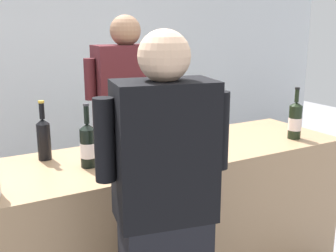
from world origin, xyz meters
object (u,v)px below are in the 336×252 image
(potted_shrub, at_px, (132,136))
(wine_bottle_3, at_px, (149,128))
(wine_bottle_0, at_px, (295,120))
(wine_bottle_1, at_px, (161,134))
(person_guest, at_px, (165,232))
(person_server, at_px, (128,138))
(wine_bottle_2, at_px, (88,145))
(wine_bottle_5, at_px, (149,145))
(wine_bottle_4, at_px, (44,137))
(wine_glass, at_px, (163,138))

(potted_shrub, bearing_deg, wine_bottle_3, -110.27)
(wine_bottle_0, xyz_separation_m, wine_bottle_1, (-0.90, 0.14, -0.00))
(wine_bottle_1, height_order, person_guest, person_guest)
(person_server, bearing_deg, wine_bottle_0, -48.01)
(wine_bottle_2, relative_size, person_guest, 0.20)
(wine_bottle_0, height_order, wine_bottle_5, wine_bottle_0)
(wine_bottle_4, bearing_deg, wine_bottle_3, -9.31)
(wine_bottle_0, xyz_separation_m, person_guest, (-1.22, -0.46, -0.25))
(wine_bottle_2, bearing_deg, potted_shrub, 57.55)
(wine_bottle_0, xyz_separation_m, wine_bottle_4, (-1.51, 0.37, 0.01))
(person_server, relative_size, potted_shrub, 1.66)
(wine_bottle_4, height_order, potted_shrub, wine_bottle_4)
(wine_bottle_0, bearing_deg, wine_bottle_4, 166.28)
(wine_bottle_3, distance_m, potted_shrub, 1.42)
(wine_bottle_2, distance_m, person_guest, 0.66)
(wine_bottle_2, bearing_deg, wine_bottle_3, 17.59)
(wine_bottle_1, bearing_deg, wine_glass, -114.09)
(wine_glass, bearing_deg, wine_bottle_5, -154.96)
(wine_bottle_4, bearing_deg, wine_bottle_2, -54.00)
(wine_bottle_2, bearing_deg, person_guest, -78.67)
(wine_bottle_5, xyz_separation_m, person_guest, (-0.16, -0.45, -0.25))
(wine_bottle_4, bearing_deg, wine_glass, -30.21)
(wine_bottle_3, bearing_deg, wine_bottle_2, -162.41)
(person_guest, bearing_deg, person_server, 71.96)
(person_guest, height_order, potted_shrub, person_guest)
(wine_bottle_3, relative_size, wine_bottle_4, 1.02)
(wine_bottle_5, distance_m, person_guest, 0.54)
(wine_bottle_3, relative_size, potted_shrub, 0.32)
(wine_bottle_5, bearing_deg, wine_glass, 25.04)
(wine_bottle_1, relative_size, wine_bottle_2, 0.99)
(wine_glass, bearing_deg, wine_bottle_3, 81.64)
(wine_bottle_4, bearing_deg, wine_bottle_0, -13.72)
(wine_bottle_1, xyz_separation_m, wine_bottle_5, (-0.16, -0.16, 0.00))
(wine_bottle_2, relative_size, wine_glass, 1.76)
(wine_bottle_1, xyz_separation_m, wine_glass, (-0.05, -0.10, 0.01))
(wine_bottle_2, distance_m, wine_glass, 0.40)
(wine_glass, distance_m, potted_shrub, 1.64)
(wine_glass, bearing_deg, person_guest, -118.52)
(potted_shrub, bearing_deg, wine_glass, -108.54)
(wine_bottle_1, relative_size, wine_bottle_3, 0.99)
(wine_bottle_0, bearing_deg, wine_glass, 177.50)
(wine_bottle_0, xyz_separation_m, wine_bottle_2, (-1.34, 0.14, -0.00))
(person_server, height_order, person_guest, person_server)
(wine_bottle_1, height_order, wine_glass, wine_bottle_1)
(wine_glass, height_order, potted_shrub, wine_glass)
(wine_bottle_3, distance_m, person_server, 0.65)
(wine_bottle_5, bearing_deg, wine_bottle_4, 139.47)
(wine_bottle_3, relative_size, person_guest, 0.20)
(wine_bottle_5, xyz_separation_m, person_server, (0.28, 0.88, -0.22))
(wine_bottle_1, height_order, person_server, person_server)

